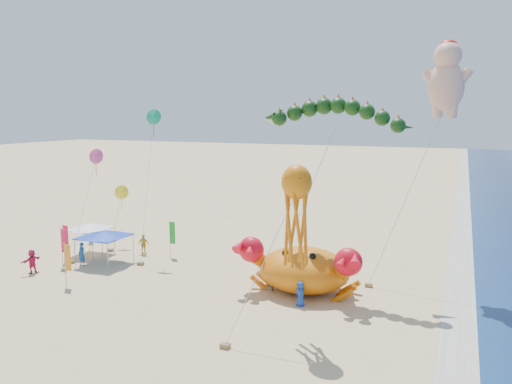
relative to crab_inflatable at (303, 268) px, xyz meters
The scene contains 11 objects.
ground 2.73m from the crab_inflatable, 162.25° to the right, with size 320.00×320.00×0.00m, color #D1B784.
foam_strip 10.10m from the crab_inflatable, ahead, with size 320.00×320.00×0.00m, color silver.
crab_inflatable is the anchor object (origin of this frame).
dragon_kite 10.50m from the crab_inflatable, 63.74° to the left, with size 10.04×4.69×12.86m.
cherub_kite 16.51m from the crab_inflatable, 36.56° to the left, with size 5.70×4.66×17.11m.
octopus_kite 8.57m from the crab_inflatable, 76.93° to the right, with size 3.85×4.06×9.43m.
canopy_blue 16.97m from the crab_inflatable, behind, with size 3.84×3.84×2.71m.
canopy_white 20.01m from the crab_inflatable, behind, with size 3.37×3.37×2.71m.
feather_flags 17.04m from the crab_inflatable, behind, with size 7.93×9.22×3.20m.
beachgoers 17.33m from the crab_inflatable, behind, with size 23.95×10.48×1.89m.
small_kites 19.10m from the crab_inflatable, 167.76° to the left, with size 6.11×6.77×12.52m.
Camera 1 is at (11.66, -30.85, 12.06)m, focal length 35.00 mm.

